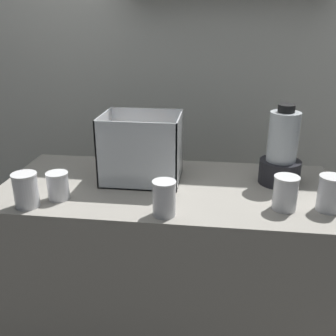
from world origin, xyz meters
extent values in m
cube|color=#9E998E|center=(0.00, 0.00, 0.45)|extent=(1.40, 0.64, 0.90)
cube|color=silver|center=(0.00, 0.77, 1.25)|extent=(2.60, 0.04, 2.50)
cube|color=white|center=(-0.12, 0.07, 0.90)|extent=(0.33, 0.26, 0.01)
cube|color=white|center=(-0.12, -0.06, 1.04)|extent=(0.33, 0.01, 0.28)
cube|color=white|center=(-0.12, 0.19, 1.04)|extent=(0.33, 0.01, 0.28)
cube|color=white|center=(-0.28, 0.07, 1.04)|extent=(0.01, 0.26, 0.28)
cube|color=white|center=(0.04, 0.07, 1.04)|extent=(0.01, 0.26, 0.28)
cone|color=orange|center=(-0.09, 0.08, 0.92)|extent=(0.04, 0.20, 0.02)
cone|color=orange|center=(-0.18, 0.06, 0.92)|extent=(0.18, 0.05, 0.03)
cone|color=orange|center=(-0.18, 0.05, 0.92)|extent=(0.16, 0.04, 0.03)
cone|color=orange|center=(-0.15, 0.07, 0.92)|extent=(0.14, 0.17, 0.03)
cone|color=orange|center=(-0.17, 0.08, 0.96)|extent=(0.19, 0.08, 0.03)
cone|color=orange|center=(-0.12, 0.07, 0.96)|extent=(0.17, 0.13, 0.03)
cone|color=orange|center=(-0.09, 0.11, 0.95)|extent=(0.14, 0.09, 0.03)
cone|color=orange|center=(-0.13, 0.08, 0.94)|extent=(0.10, 0.19, 0.03)
cylinder|color=black|center=(0.46, 0.10, 0.95)|extent=(0.17, 0.17, 0.10)
cylinder|color=silver|center=(0.46, 0.10, 1.10)|extent=(0.12, 0.12, 0.20)
cylinder|color=orange|center=(0.46, 0.10, 1.02)|extent=(0.11, 0.11, 0.04)
cylinder|color=black|center=(0.46, 0.10, 1.22)|extent=(0.07, 0.07, 0.03)
cylinder|color=white|center=(-0.49, -0.25, 0.96)|extent=(0.09, 0.09, 0.12)
cylinder|color=orange|center=(-0.49, -0.25, 0.93)|extent=(0.08, 0.08, 0.07)
cylinder|color=white|center=(-0.49, -0.25, 1.03)|extent=(0.09, 0.09, 0.01)
cylinder|color=white|center=(-0.40, -0.17, 0.95)|extent=(0.08, 0.08, 0.10)
cylinder|color=red|center=(-0.40, -0.17, 0.93)|extent=(0.08, 0.08, 0.07)
cylinder|color=white|center=(-0.40, -0.17, 1.00)|extent=(0.08, 0.08, 0.01)
cylinder|color=white|center=(0.02, -0.25, 0.96)|extent=(0.08, 0.08, 0.12)
cylinder|color=orange|center=(0.02, -0.25, 0.95)|extent=(0.07, 0.07, 0.10)
cylinder|color=white|center=(0.02, -0.25, 1.03)|extent=(0.08, 0.08, 0.01)
cylinder|color=white|center=(0.45, -0.15, 0.96)|extent=(0.09, 0.09, 0.12)
cylinder|color=yellow|center=(0.45, -0.15, 0.95)|extent=(0.08, 0.08, 0.10)
cylinder|color=white|center=(0.45, -0.15, 1.02)|extent=(0.09, 0.09, 0.01)
cylinder|color=white|center=(0.60, -0.14, 0.96)|extent=(0.09, 0.09, 0.13)
cylinder|color=orange|center=(0.60, -0.14, 0.94)|extent=(0.08, 0.08, 0.08)
cylinder|color=white|center=(0.60, -0.14, 1.03)|extent=(0.09, 0.09, 0.01)
camera|label=1|loc=(0.18, -1.44, 1.54)|focal=40.66mm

